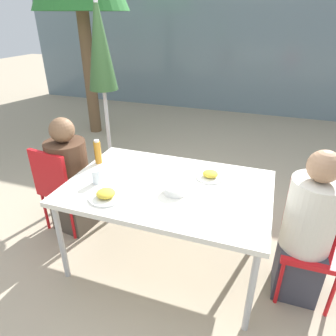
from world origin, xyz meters
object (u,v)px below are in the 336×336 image
Objects in this scene: salad_bowl at (176,189)px; drinking_cup at (96,177)px; chair_left at (60,184)px; closed_umbrella at (101,53)px; person_left at (70,180)px; person_right at (306,232)px; bottle at (98,152)px; chair_right at (312,232)px.

drinking_cup is at bearing -173.48° from salad_bowl.
closed_umbrella is (-0.07, 1.04, 1.03)m from chair_left.
closed_umbrella is at bearing 105.37° from person_left.
drinking_cup is at bearing 5.28° from person_right.
person_right reaches higher than chair_left.
bottle is at bearing 23.15° from chair_left.
salad_bowl is (1.11, -0.22, 0.24)m from person_left.
salad_bowl is (0.62, 0.07, -0.03)m from drinking_cup.
person_right is 0.55× the size of closed_umbrella.
closed_umbrella is (-0.13, 0.97, 1.01)m from person_left.
salad_bowl is (1.17, -0.14, 0.26)m from chair_left.
chair_left is 0.77× the size of person_left.
chair_left is at bearing 172.99° from salad_bowl.
chair_right is at bearing -2.80° from bottle.
person_right reaches higher than person_left.
bottle is at bearing 118.21° from drinking_cup.
chair_right is 4.80× the size of salad_bowl.
chair_right is at bearing 8.16° from drinking_cup.
person_right is at bearing 6.10° from chair_left.
closed_umbrella is 1.25m from bottle.
closed_umbrella is at bearing 115.31° from bottle.
salad_bowl is at bearing -3.19° from person_left.
chair_right is at bearing -24.75° from closed_umbrella.
chair_right is 0.73× the size of person_right.
chair_left is at bearing -164.70° from bottle.
bottle is (0.44, -0.94, -0.70)m from closed_umbrella.
bottle reaches higher than chair_left.
closed_umbrella reaches higher than bottle.
chair_left is at bearing 0.19° from chair_right.
closed_umbrella reaches higher than person_left.
chair_left is 4.80× the size of salad_bowl.
salad_bowl is (-0.99, -0.16, 0.26)m from chair_right.
chair_left is 0.52m from bottle.
chair_right is 1.65m from drinking_cup.
chair_right is at bearing -121.94° from person_right.
chair_left is 0.65m from drinking_cup.
salad_bowl is at bearing -17.28° from bottle.
person_right is at bearing 5.51° from drinking_cup.
chair_right is (2.10, -0.06, -0.02)m from person_left.
person_left is 1.30× the size of chair_right.
chair_left is at bearing 158.54° from drinking_cup.
bottle is (-1.78, 0.09, 0.34)m from chair_right.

